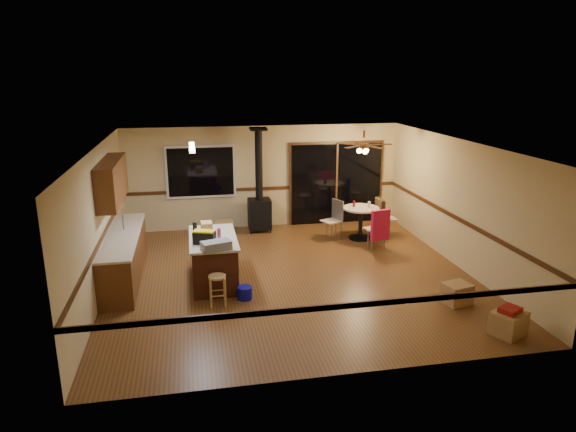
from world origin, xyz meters
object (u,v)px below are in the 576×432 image
object	(u,v)px
wood_stove	(259,203)
chair_near	(380,225)
bar_stool	(218,290)
chair_right	(381,213)
toolbox_grey	(216,245)
chair_left	(335,215)
box_under_window	(224,228)
blue_bucket	(245,293)
box_corner_b	(457,293)
box_corner_a	(508,323)
kitchen_island	(214,259)
toolbox_black	(204,238)
dining_table	(361,218)

from	to	relation	value
wood_stove	chair_near	size ratio (longest dim) A/B	3.60
bar_stool	chair_right	world-z (taller)	chair_right
wood_stove	toolbox_grey	distance (m)	3.99
chair_left	box_under_window	xyz separation A→B (m)	(-2.61, 0.76, -0.41)
box_under_window	chair_left	bearing A→B (deg)	-16.27
bar_stool	blue_bucket	xyz separation A→B (m)	(0.49, 0.17, -0.16)
chair_right	box_corner_b	distance (m)	3.81
box_under_window	box_corner_a	world-z (taller)	box_corner_a
box_corner_b	kitchen_island	bearing A→B (deg)	156.78
toolbox_black	dining_table	world-z (taller)	toolbox_black
blue_bucket	box_corner_a	bearing A→B (deg)	-28.00
kitchen_island	box_corner_b	size ratio (longest dim) A/B	3.77
toolbox_black	box_under_window	bearing A→B (deg)	80.27
toolbox_grey	toolbox_black	world-z (taller)	toolbox_black
box_corner_a	blue_bucket	bearing A→B (deg)	152.00
dining_table	chair_near	distance (m)	0.89
chair_near	box_corner_b	distance (m)	2.91
chair_near	toolbox_black	bearing A→B (deg)	-159.75
chair_left	box_corner_a	bearing A→B (deg)	-75.19
kitchen_island	bar_stool	bearing A→B (deg)	-89.63
blue_bucket	dining_table	xyz separation A→B (m)	(3.11, 2.86, 0.42)
box_corner_a	dining_table	bearing A→B (deg)	98.48
wood_stove	toolbox_black	distance (m)	3.70
wood_stove	dining_table	bearing A→B (deg)	-24.90
kitchen_island	box_under_window	world-z (taller)	kitchen_island
kitchen_island	toolbox_black	distance (m)	0.67
blue_bucket	box_corner_b	size ratio (longest dim) A/B	0.61
wood_stove	box_corner_a	xyz separation A→B (m)	(3.03, -5.97, -0.54)
bar_stool	box_corner_a	distance (m)	4.71
chair_right	box_corner_a	xyz separation A→B (m)	(0.21, -4.95, -0.41)
kitchen_island	toolbox_black	xyz separation A→B (m)	(-0.16, -0.34, 0.56)
kitchen_island	chair_near	world-z (taller)	chair_near
dining_table	box_corner_a	xyz separation A→B (m)	(0.73, -4.90, -0.35)
kitchen_island	toolbox_grey	bearing A→B (deg)	-87.97
chair_left	toolbox_black	bearing A→B (deg)	-142.07
bar_stool	chair_left	distance (m)	4.37
kitchen_island	dining_table	xyz separation A→B (m)	(3.60, 1.98, 0.08)
box_corner_a	wood_stove	bearing A→B (deg)	116.91
box_under_window	kitchen_island	bearing A→B (deg)	-97.70
blue_bucket	chair_right	xyz separation A→B (m)	(3.62, 2.91, 0.48)
box_corner_a	box_corner_b	distance (m)	1.19
bar_stool	chair_left	bearing A→B (deg)	46.72
toolbox_grey	bar_stool	bearing A→B (deg)	-93.29
blue_bucket	kitchen_island	bearing A→B (deg)	119.26
kitchen_island	dining_table	distance (m)	4.11
toolbox_grey	box_corner_b	distance (m)	4.28
blue_bucket	chair_near	distance (m)	3.84
chair_left	box_corner_b	distance (m)	4.06
toolbox_grey	box_under_window	size ratio (longest dim) A/B	1.11
kitchen_island	wood_stove	size ratio (longest dim) A/B	0.67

